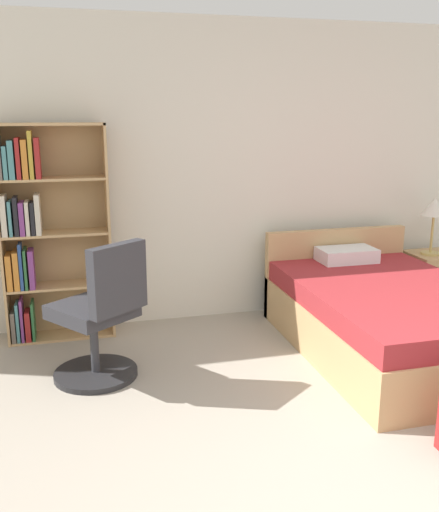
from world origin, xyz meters
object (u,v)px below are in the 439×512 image
at_px(table_lamp, 434,210).
at_px(bed, 386,316).
at_px(office_chair, 101,319).
at_px(nightstand, 433,280).
at_px(bookshelf, 41,231).

bearing_deg(table_lamp, bed, -138.82).
xyz_separation_m(bed, office_chair, (-2.18, 0.03, 0.17)).
bearing_deg(nightstand, table_lamp, -165.98).
relative_size(bookshelf, office_chair, 1.74).
bearing_deg(bed, nightstand, 39.74).
distance_m(bed, office_chair, 2.19).
xyz_separation_m(bookshelf, office_chair, (0.39, -0.90, -0.45)).
xyz_separation_m(bed, table_lamp, (0.91, 0.80, 0.67)).
height_order(bed, nightstand, bed).
bearing_deg(bed, table_lamp, 41.18).
bearing_deg(table_lamp, bookshelf, 177.73).
bearing_deg(bookshelf, bed, -19.97).
bearing_deg(office_chair, bookshelf, 113.40).
distance_m(nightstand, table_lamp, 0.69).
relative_size(bookshelf, bed, 0.85).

